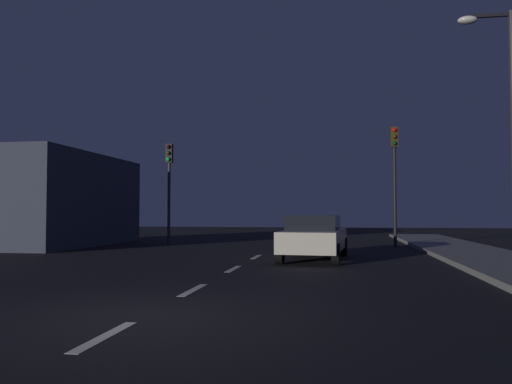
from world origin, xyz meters
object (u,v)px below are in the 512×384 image
at_px(street_lamp_right, 505,113).
at_px(traffic_signal_left, 169,174).
at_px(car_stopped_ahead, 314,237).
at_px(traffic_signal_right, 395,163).

bearing_deg(street_lamp_right, traffic_signal_left, 148.71).
bearing_deg(street_lamp_right, car_stopped_ahead, 169.22).
relative_size(car_stopped_ahead, street_lamp_right, 0.64).
bearing_deg(traffic_signal_right, street_lamp_right, -73.46).
bearing_deg(street_lamp_right, traffic_signal_right, 106.54).
xyz_separation_m(traffic_signal_left, street_lamp_right, (12.81, -7.78, 1.01)).
height_order(traffic_signal_right, car_stopped_ahead, traffic_signal_right).
xyz_separation_m(traffic_signal_right, street_lamp_right, (2.31, -7.78, 0.67)).
relative_size(traffic_signal_left, traffic_signal_right, 0.90).
relative_size(traffic_signal_left, street_lamp_right, 0.65).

